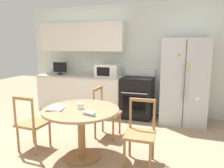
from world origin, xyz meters
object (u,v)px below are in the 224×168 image
at_px(microwave, 108,71).
at_px(countertop_tv, 60,68).
at_px(refrigerator, 184,81).
at_px(dining_chair_far, 106,113).
at_px(oven_range, 137,97).
at_px(candle_glass, 80,106).
at_px(dining_chair_right, 140,134).
at_px(dining_chair_left, 32,124).

xyz_separation_m(microwave, countertop_tv, (-1.33, 0.05, 0.02)).
height_order(refrigerator, microwave, refrigerator).
xyz_separation_m(countertop_tv, dining_chair_far, (1.74, -1.33, -0.63)).
bearing_deg(dining_chair_far, refrigerator, 135.16).
distance_m(oven_range, candle_glass, 2.18).
bearing_deg(dining_chair_far, oven_range, 168.94).
bearing_deg(candle_glass, oven_range, 79.72).
xyz_separation_m(oven_range, dining_chair_right, (0.46, -1.98, -0.03)).
bearing_deg(microwave, refrigerator, -1.99).
xyz_separation_m(oven_range, candle_glass, (-0.38, -2.12, 0.32)).
bearing_deg(dining_chair_left, microwave, 79.87).
relative_size(countertop_tv, candle_glass, 3.97).
relative_size(oven_range, dining_chair_far, 1.20).
relative_size(oven_range, dining_chair_right, 1.20).
height_order(dining_chair_far, dining_chair_right, same).
height_order(microwave, countertop_tv, countertop_tv).
distance_m(refrigerator, candle_glass, 2.50).
height_order(countertop_tv, dining_chair_left, countertop_tv).
height_order(refrigerator, countertop_tv, refrigerator).
bearing_deg(microwave, oven_range, -0.45).
height_order(microwave, dining_chair_right, microwave).
bearing_deg(microwave, dining_chair_right, -59.32).
bearing_deg(dining_chair_far, dining_chair_right, 49.26).
relative_size(refrigerator, dining_chair_far, 1.99).
xyz_separation_m(refrigerator, oven_range, (-1.01, 0.05, -0.43)).
relative_size(refrigerator, dining_chair_right, 1.99).
relative_size(refrigerator, oven_range, 1.66).
relative_size(refrigerator, dining_chair_left, 1.99).
xyz_separation_m(dining_chair_left, dining_chair_right, (1.69, 0.15, 0.00)).
relative_size(refrigerator, countertop_tv, 4.88).
height_order(refrigerator, dining_chair_left, refrigerator).
bearing_deg(candle_glass, dining_chair_right, 9.17).
bearing_deg(countertop_tv, dining_chair_far, -37.30).
xyz_separation_m(microwave, candle_glass, (0.34, -2.13, -0.26)).
height_order(microwave, dining_chair_far, microwave).
height_order(refrigerator, dining_chair_far, refrigerator).
bearing_deg(microwave, countertop_tv, 177.80).
distance_m(refrigerator, dining_chair_right, 2.06).
relative_size(dining_chair_far, candle_glass, 9.74).
bearing_deg(countertop_tv, candle_glass, -52.62).
relative_size(countertop_tv, dining_chair_right, 0.41).
height_order(refrigerator, dining_chair_right, refrigerator).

